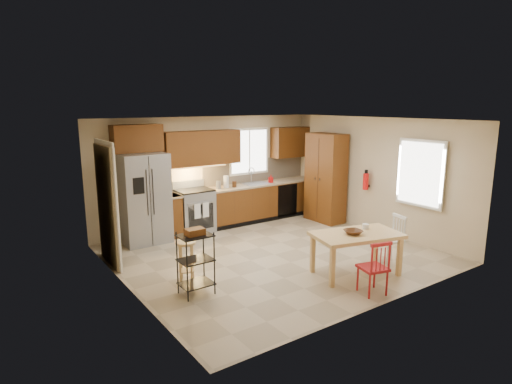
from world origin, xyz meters
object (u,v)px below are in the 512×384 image
(dining_table, at_px, (356,254))
(chair_red, at_px, (373,267))
(table_bowl, at_px, (353,234))
(refrigerator, at_px, (144,198))
(pantry, at_px, (326,178))
(fire_extinguisher, at_px, (366,181))
(range_stove, at_px, (194,211))
(table_jar, at_px, (365,228))
(soap_bottle, at_px, (271,179))
(utility_cart, at_px, (196,263))
(bar_stool, at_px, (186,261))
(chair_white, at_px, (390,239))

(dining_table, relative_size, chair_red, 1.70)
(dining_table, relative_size, table_bowl, 4.94)
(refrigerator, relative_size, table_bowl, 6.34)
(pantry, distance_m, fire_extinguisher, 1.07)
(range_stove, height_order, table_bowl, range_stove)
(fire_extinguisher, xyz_separation_m, dining_table, (-2.09, -1.66, -0.75))
(table_bowl, bearing_deg, fire_extinguisher, 37.20)
(fire_extinguisher, xyz_separation_m, table_jar, (-1.78, -1.57, -0.37))
(soap_bottle, relative_size, pantry, 0.09)
(table_bowl, bearing_deg, soap_bottle, 74.05)
(soap_bottle, xyz_separation_m, utility_cart, (-3.45, -2.78, -0.52))
(utility_cart, bearing_deg, fire_extinguisher, 10.25)
(dining_table, relative_size, utility_cart, 1.48)
(pantry, bearing_deg, refrigerator, 167.38)
(soap_bottle, height_order, utility_cart, soap_bottle)
(range_stove, height_order, chair_red, range_stove)
(soap_bottle, distance_m, dining_table, 3.78)
(pantry, relative_size, bar_stool, 3.12)
(refrigerator, height_order, bar_stool, refrigerator)
(refrigerator, xyz_separation_m, table_bowl, (2.15, -3.63, -0.21))
(utility_cart, bearing_deg, table_bowl, -18.79)
(bar_stool, bearing_deg, chair_red, -62.63)
(utility_cart, bearing_deg, pantry, 23.15)
(soap_bottle, distance_m, chair_white, 3.60)
(refrigerator, bearing_deg, table_jar, -54.26)
(chair_white, distance_m, bar_stool, 3.61)
(soap_bottle, xyz_separation_m, chair_white, (0.01, -3.56, -0.58))
(utility_cart, bearing_deg, soap_bottle, 38.86)
(table_jar, bearing_deg, chair_red, -131.79)
(pantry, xyz_separation_m, fire_extinguisher, (0.20, -1.05, 0.05))
(range_stove, bearing_deg, fire_extinguisher, -32.62)
(fire_extinguisher, bearing_deg, pantry, 100.78)
(refrigerator, height_order, pantry, pantry)
(bar_stool, bearing_deg, utility_cart, -118.48)
(soap_bottle, bearing_deg, pantry, -43.45)
(table_bowl, bearing_deg, dining_table, -0.00)
(dining_table, xyz_separation_m, table_jar, (0.31, 0.09, 0.38))
(range_stove, distance_m, chair_white, 4.17)
(refrigerator, height_order, fire_extinguisher, refrigerator)
(refrigerator, relative_size, soap_bottle, 9.53)
(refrigerator, bearing_deg, range_stove, 2.99)
(pantry, bearing_deg, table_jar, -121.15)
(dining_table, bearing_deg, utility_cart, 176.06)
(chair_white, height_order, table_jar, chair_white)
(refrigerator, distance_m, fire_extinguisher, 4.76)
(chair_white, distance_m, utility_cart, 3.55)
(table_jar, distance_m, utility_cart, 2.93)
(fire_extinguisher, height_order, table_bowl, fire_extinguisher)
(range_stove, distance_m, chair_red, 4.40)
(pantry, relative_size, fire_extinguisher, 5.83)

